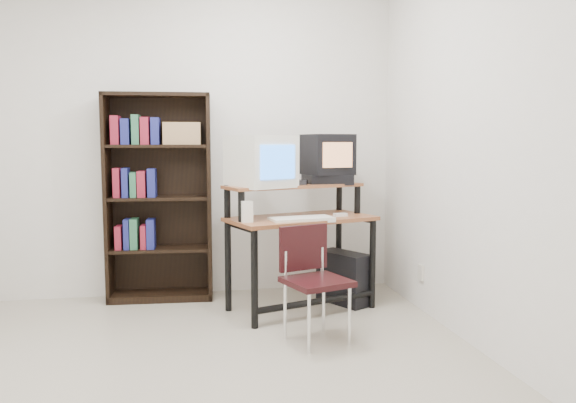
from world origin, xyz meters
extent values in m
cube|color=#BFB59E|center=(0.00, 0.00, -0.01)|extent=(4.00, 4.00, 0.01)
cube|color=white|center=(0.00, 2.00, 1.30)|extent=(4.00, 0.01, 2.60)
cube|color=white|center=(0.00, -2.00, 1.30)|extent=(4.00, 0.01, 2.60)
cube|color=white|center=(2.00, 0.00, 1.30)|extent=(0.01, 4.00, 2.60)
cube|color=#975731|center=(1.07, 1.34, 0.72)|extent=(1.23, 0.88, 0.03)
cube|color=#975731|center=(1.03, 1.45, 0.97)|extent=(1.16, 0.67, 0.02)
cylinder|color=black|center=(0.65, 0.95, 0.36)|extent=(0.05, 0.05, 0.72)
cylinder|color=black|center=(1.63, 1.28, 0.36)|extent=(0.05, 0.05, 0.72)
cylinder|color=black|center=(0.50, 1.40, 0.49)|extent=(0.05, 0.05, 0.98)
cylinder|color=black|center=(1.48, 1.73, 0.49)|extent=(0.05, 0.05, 0.98)
cylinder|color=black|center=(1.14, 1.11, 0.12)|extent=(1.00, 0.38, 0.05)
cube|color=white|center=(0.76, 1.36, 1.17)|extent=(0.56, 0.56, 0.40)
cube|color=#307EFF|center=(0.86, 1.17, 1.17)|extent=(0.28, 0.16, 0.25)
cube|color=black|center=(1.32, 1.52, 1.01)|extent=(0.39, 0.30, 0.08)
cube|color=black|center=(1.33, 1.56, 1.21)|extent=(0.41, 0.41, 0.33)
cube|color=tan|center=(1.37, 1.39, 1.21)|extent=(0.25, 0.07, 0.20)
cylinder|color=#26262B|center=(1.08, 1.41, 0.99)|extent=(0.16, 0.16, 0.05)
cube|color=white|center=(1.04, 1.17, 0.74)|extent=(0.50, 0.28, 0.03)
cube|color=black|center=(1.38, 1.33, 0.72)|extent=(0.26, 0.24, 0.01)
cube|color=white|center=(1.38, 1.32, 0.74)|extent=(0.11, 0.08, 0.03)
cube|color=white|center=(0.62, 1.13, 0.80)|extent=(0.09, 0.08, 0.17)
cube|color=black|center=(1.45, 1.45, 0.21)|extent=(0.40, 0.49, 0.42)
cube|color=black|center=(1.02, 0.60, 0.41)|extent=(0.48, 0.48, 0.04)
cube|color=black|center=(0.97, 0.76, 0.60)|extent=(0.35, 0.15, 0.31)
cylinder|color=silver|center=(0.93, 0.41, 0.19)|extent=(0.02, 0.02, 0.39)
cylinder|color=silver|center=(1.22, 0.51, 0.19)|extent=(0.02, 0.02, 0.39)
cylinder|color=silver|center=(0.83, 0.70, 0.19)|extent=(0.02, 0.02, 0.39)
cylinder|color=silver|center=(1.12, 0.80, 0.19)|extent=(0.02, 0.02, 0.39)
cube|color=black|center=(-0.44, 1.85, 0.85)|extent=(0.05, 0.29, 1.71)
cube|color=black|center=(0.38, 1.81, 0.85)|extent=(0.05, 0.29, 1.71)
cube|color=black|center=(-0.02, 1.96, 0.85)|extent=(0.85, 0.07, 1.71)
cube|color=black|center=(-0.03, 1.83, 1.69)|extent=(0.87, 0.33, 0.03)
cube|color=black|center=(-0.03, 1.83, 0.03)|extent=(0.87, 0.33, 0.06)
cube|color=black|center=(-0.03, 1.83, 0.43)|extent=(0.81, 0.31, 0.03)
cube|color=black|center=(-0.03, 1.83, 0.85)|extent=(0.81, 0.31, 0.02)
cube|color=black|center=(-0.03, 1.83, 1.28)|extent=(0.81, 0.31, 0.02)
cube|color=#9C784F|center=(0.17, 1.82, 1.38)|extent=(0.31, 0.23, 0.18)
cube|color=beige|center=(1.99, 1.15, 0.30)|extent=(0.02, 0.08, 0.12)
camera|label=1|loc=(0.19, -2.89, 1.31)|focal=35.00mm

